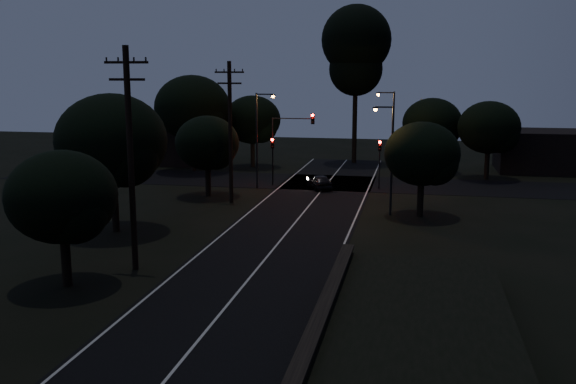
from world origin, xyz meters
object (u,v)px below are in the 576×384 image
at_px(streetlight_a, 259,134).
at_px(streetlight_c, 390,152).
at_px(utility_pole_mid, 130,156).
at_px(car, 320,182).
at_px(utility_pole_far, 230,130).
at_px(tall_pine, 356,49).
at_px(signal_right, 380,155).
at_px(signal_left, 273,153).
at_px(streetlight_b, 391,130).
at_px(signal_mast, 292,136).

relative_size(streetlight_a, streetlight_c, 1.07).
xyz_separation_m(utility_pole_mid, streetlight_c, (11.83, 15.00, -1.39)).
bearing_deg(car, streetlight_a, -15.19).
bearing_deg(utility_pole_far, streetlight_a, 83.41).
bearing_deg(car, tall_pine, -119.36).
xyz_separation_m(streetlight_a, streetlight_c, (11.14, -8.00, -0.29)).
xyz_separation_m(utility_pole_mid, utility_pole_far, (0.00, 17.00, -0.25)).
height_order(signal_right, streetlight_c, streetlight_c).
xyz_separation_m(tall_pine, streetlight_a, (-6.31, -17.00, -7.36)).
height_order(signal_left, car, signal_left).
relative_size(signal_right, car, 1.13).
distance_m(signal_left, streetlight_b, 10.84).
distance_m(signal_mast, streetlight_a, 3.13).
bearing_deg(signal_right, streetlight_b, 80.00).
height_order(utility_pole_far, signal_mast, utility_pole_far).
bearing_deg(tall_pine, signal_left, -110.46).
height_order(utility_pole_far, streetlight_b, utility_pole_far).
xyz_separation_m(utility_pole_mid, streetlight_b, (11.31, 29.00, -1.10)).
bearing_deg(signal_right, utility_pole_far, -143.00).
distance_m(streetlight_c, car, 11.39).
bearing_deg(signal_right, tall_pine, 103.49).
relative_size(streetlight_a, car, 2.21).
bearing_deg(signal_left, streetlight_b, 22.05).
relative_size(signal_right, streetlight_c, 0.55).
xyz_separation_m(utility_pole_far, car, (5.71, 6.85, -4.87)).
bearing_deg(car, signal_right, 168.32).
relative_size(tall_pine, signal_left, 4.05).
bearing_deg(streetlight_c, signal_right, 97.02).
xyz_separation_m(utility_pole_mid, streetlight_a, (0.69, 23.00, -1.10)).
height_order(utility_pole_mid, utility_pole_far, utility_pole_mid).
bearing_deg(streetlight_a, tall_pine, 69.64).
relative_size(utility_pole_mid, signal_left, 2.68).
height_order(utility_pole_far, car, utility_pole_far).
height_order(signal_right, signal_mast, signal_mast).
bearing_deg(utility_pole_far, car, 50.18).
bearing_deg(streetlight_c, signal_mast, 131.19).
bearing_deg(tall_pine, signal_mast, -104.62).
height_order(signal_right, car, signal_right).
bearing_deg(streetlight_c, car, 124.67).
height_order(utility_pole_mid, streetlight_a, utility_pole_mid).
height_order(utility_pole_far, signal_right, utility_pole_far).
bearing_deg(tall_pine, streetlight_a, -110.36).
relative_size(signal_left, streetlight_c, 0.55).
relative_size(signal_mast, streetlight_b, 0.78).
xyz_separation_m(tall_pine, car, (-1.29, -16.15, -11.38)).
bearing_deg(signal_mast, utility_pole_far, -111.11).
distance_m(streetlight_a, car, 6.48).
bearing_deg(streetlight_a, utility_pole_mid, -91.73).
bearing_deg(signal_right, utility_pole_mid, -112.99).
distance_m(signal_left, streetlight_c, 14.52).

